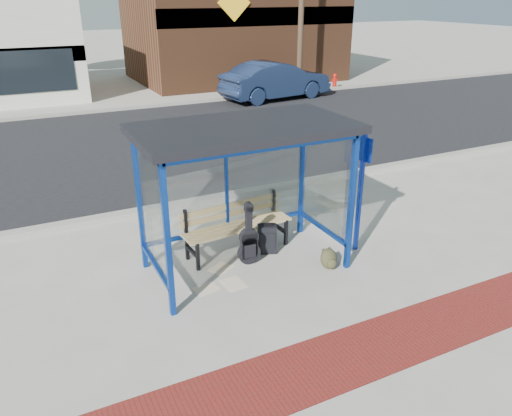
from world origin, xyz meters
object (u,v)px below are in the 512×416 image
bench (236,223)px  parked_car (276,80)px  suitcase (267,239)px  backpack (329,259)px  fire_hydrant (335,80)px  guitar_bag (249,243)px

bench → parked_car: size_ratio=0.42×
bench → suitcase: size_ratio=3.53×
backpack → parked_car: parked_car is taller
parked_car → fire_hydrant: 3.91m
guitar_bag → backpack: guitar_bag is taller
backpack → guitar_bag: bearing=146.2°
parked_car → backpack: bearing=147.6°
guitar_bag → suitcase: 0.51m
parked_car → bench: bearing=141.2°
parked_car → suitcase: bearing=143.4°
bench → fire_hydrant: bench is taller
guitar_bag → fire_hydrant: size_ratio=1.50×
guitar_bag → suitcase: (0.45, 0.20, -0.12)m
guitar_bag → fire_hydrant: guitar_bag is taller
bench → backpack: bearing=-53.2°
guitar_bag → parked_car: (7.14, 12.29, 0.40)m
backpack → fire_hydrant: size_ratio=0.50×
fire_hydrant → guitar_bag: bearing=-129.3°
bench → suitcase: bench is taller
suitcase → fire_hydrant: size_ratio=0.81×
parked_car → guitar_bag: bearing=142.3°
guitar_bag → suitcase: size_ratio=1.85×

